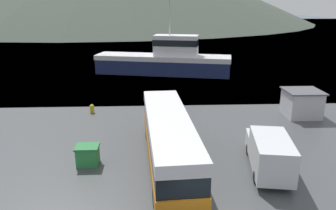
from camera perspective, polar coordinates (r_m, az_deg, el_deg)
water_surface at (r=151.36m, az=-1.87°, el=13.67°), size 240.00×240.00×0.00m
tour_bus at (r=20.35m, az=0.08°, el=-5.75°), size 3.29×12.58×3.17m
delivery_van at (r=20.74m, az=17.23°, el=-7.81°), size 3.04×6.27×2.32m
fishing_boat at (r=46.99m, az=-0.45°, el=7.94°), size 19.53×8.22×11.99m
storage_bin at (r=21.40m, az=-13.80°, el=-8.46°), size 1.45×1.20×1.27m
dock_kiosk at (r=31.58m, az=22.26°, el=0.30°), size 3.14×3.01×2.40m
mooring_bollard at (r=31.17m, az=-13.11°, el=-0.56°), size 0.44×0.44×0.80m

